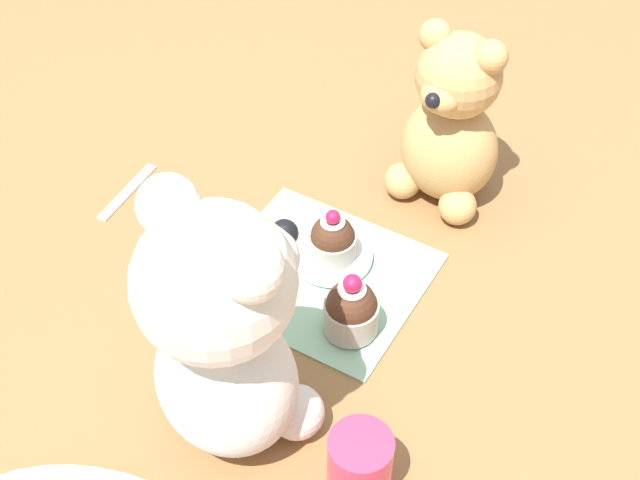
% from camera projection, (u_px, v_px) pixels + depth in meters
% --- Properties ---
extents(ground_plane, '(4.00, 4.00, 0.00)m').
position_uv_depth(ground_plane, '(320.00, 277.00, 0.93)').
color(ground_plane, olive).
extents(knitted_placemat, '(0.21, 0.19, 0.01)m').
position_uv_depth(knitted_placemat, '(320.00, 275.00, 0.93)').
color(knitted_placemat, '#8EBC99').
rests_on(knitted_placemat, ground_plane).
extents(teddy_bear_cream, '(0.15, 0.15, 0.27)m').
position_uv_depth(teddy_bear_cream, '(224.00, 332.00, 0.71)').
color(teddy_bear_cream, silver).
rests_on(teddy_bear_cream, ground_plane).
extents(teddy_bear_tan, '(0.12, 0.11, 0.21)m').
position_uv_depth(teddy_bear_tan, '(451.00, 125.00, 0.95)').
color(teddy_bear_tan, tan).
rests_on(teddy_bear_tan, ground_plane).
extents(cupcake_near_cream_bear, '(0.05, 0.05, 0.07)m').
position_uv_depth(cupcake_near_cream_bear, '(351.00, 309.00, 0.86)').
color(cupcake_near_cream_bear, '#B2ADA3').
rests_on(cupcake_near_cream_bear, knitted_placemat).
extents(saucer_plate, '(0.09, 0.09, 0.01)m').
position_uv_depth(saucer_plate, '(332.00, 256.00, 0.94)').
color(saucer_plate, silver).
rests_on(saucer_plate, knitted_placemat).
extents(cupcake_near_tan_bear, '(0.05, 0.05, 0.06)m').
position_uv_depth(cupcake_near_tan_bear, '(333.00, 240.00, 0.92)').
color(cupcake_near_tan_bear, '#B2ADA3').
rests_on(cupcake_near_tan_bear, saucer_plate).
extents(juice_glass, '(0.05, 0.05, 0.07)m').
position_uv_depth(juice_glass, '(360.00, 465.00, 0.74)').
color(juice_glass, '#DB3356').
rests_on(juice_glass, ground_plane).
extents(teaspoon, '(0.02, 0.10, 0.01)m').
position_uv_depth(teaspoon, '(130.00, 189.00, 1.02)').
color(teaspoon, silver).
rests_on(teaspoon, ground_plane).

